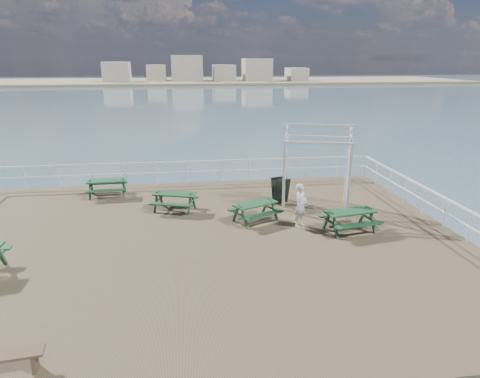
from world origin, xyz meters
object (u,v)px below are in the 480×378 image
picnic_table_a (107,184)px  trellis_arbor (316,171)px  picnic_table_c (255,208)px  picnic_table_b (175,198)px  picnic_table_e (350,216)px  person (301,205)px  flat_bench_far (0,360)px

picnic_table_a → trellis_arbor: size_ratio=0.52×
picnic_table_a → picnic_table_c: 7.00m
picnic_table_b → trellis_arbor: bearing=14.9°
picnic_table_c → trellis_arbor: trellis_arbor is taller
picnic_table_e → picnic_table_a: bearing=139.2°
picnic_table_a → picnic_table_c: bearing=-36.4°
picnic_table_b → person: (4.43, -2.32, 0.28)m
picnic_table_a → person: size_ratio=1.10×
flat_bench_far → person: (7.56, 6.55, 0.46)m
picnic_table_e → trellis_arbor: (-0.41, 2.66, 0.94)m
picnic_table_b → picnic_table_e: bearing=-8.2°
picnic_table_a → trellis_arbor: trellis_arbor is taller
person → picnic_table_c: bearing=113.6°
picnic_table_b → picnic_table_c: bearing=-10.3°
picnic_table_b → picnic_table_e: 6.70m
picnic_table_a → person: person is taller
picnic_table_a → picnic_table_c: (5.86, -3.83, -0.01)m
picnic_table_b → trellis_arbor: (5.60, -0.31, 0.97)m
picnic_table_b → picnic_table_c: 3.34m
picnic_table_e → person: (-1.58, 0.65, 0.25)m
trellis_arbor → picnic_table_b: bearing=-165.7°
picnic_table_b → picnic_table_e: (6.00, -2.97, 0.03)m
picnic_table_a → picnic_table_b: size_ratio=0.88×
person → trellis_arbor: bearing=19.5°
picnic_table_b → picnic_table_c: (2.94, -1.59, -0.00)m
picnic_table_b → picnic_table_a: bearing=160.6°
picnic_table_c → picnic_table_a: bearing=119.7°
person → flat_bench_far: bearing=-179.4°
picnic_table_c → person: (1.49, -0.73, 0.28)m
picnic_table_b → picnic_table_e: size_ratio=0.99×
picnic_table_a → trellis_arbor: (8.52, -2.55, 0.96)m
picnic_table_c → picnic_table_e: (3.06, -1.38, 0.04)m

